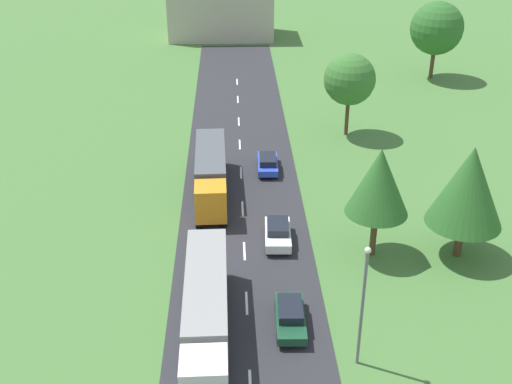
{
  "coord_description": "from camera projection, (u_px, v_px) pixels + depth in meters",
  "views": [
    {
      "loc": [
        -0.72,
        -0.02,
        26.11
      ],
      "look_at": [
        1.02,
        43.73,
        2.58
      ],
      "focal_mm": 45.21,
      "sensor_mm": 36.0,
      "label": 1
    }
  ],
  "objects": [
    {
      "name": "tree_elm",
      "position": [
        437.0,
        28.0,
        79.33
      ],
      "size": [
        6.52,
        6.52,
        9.63
      ],
      "color": "#513823",
      "rests_on": "ground"
    },
    {
      "name": "truck_second",
      "position": [
        206.0,
        310.0,
        37.7
      ],
      "size": [
        2.64,
        13.37,
        3.64
      ],
      "color": "white",
      "rests_on": "road"
    },
    {
      "name": "car_third",
      "position": [
        290.0,
        316.0,
        39.37
      ],
      "size": [
        1.92,
        4.51,
        1.42
      ],
      "color": "#19472D",
      "rests_on": "road"
    },
    {
      "name": "tree_maple",
      "position": [
        469.0,
        186.0,
        44.05
      ],
      "size": [
        5.3,
        5.3,
        8.55
      ],
      "color": "#513823",
      "rests_on": "ground"
    },
    {
      "name": "distant_building",
      "position": [
        221.0,
        6.0,
        98.35
      ],
      "size": [
        15.78,
        8.98,
        9.16
      ],
      "primitive_type": "cube",
      "color": "#B2A899",
      "rests_on": "ground"
    },
    {
      "name": "truck_third",
      "position": [
        211.0,
        172.0,
        53.99
      ],
      "size": [
        2.74,
        12.04,
        3.46
      ],
      "color": "orange",
      "rests_on": "road"
    },
    {
      "name": "lamppost_second",
      "position": [
        363.0,
        301.0,
        34.85
      ],
      "size": [
        0.36,
        0.36,
        7.87
      ],
      "color": "slate",
      "rests_on": "ground"
    },
    {
      "name": "tree_ash",
      "position": [
        350.0,
        79.0,
        63.44
      ],
      "size": [
        5.14,
        5.14,
        8.45
      ],
      "color": "#513823",
      "rests_on": "ground"
    },
    {
      "name": "car_fourth",
      "position": [
        278.0,
        233.0,
        47.7
      ],
      "size": [
        2.07,
        4.27,
        1.56
      ],
      "color": "white",
      "rests_on": "road"
    },
    {
      "name": "car_fifth",
      "position": [
        268.0,
        163.0,
        58.37
      ],
      "size": [
        1.89,
        4.37,
        1.46
      ],
      "color": "blue",
      "rests_on": "road"
    },
    {
      "name": "tree_lime",
      "position": [
        379.0,
        182.0,
        44.03
      ],
      "size": [
        4.43,
        4.43,
        8.35
      ],
      "color": "#513823",
      "rests_on": "ground"
    }
  ]
}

